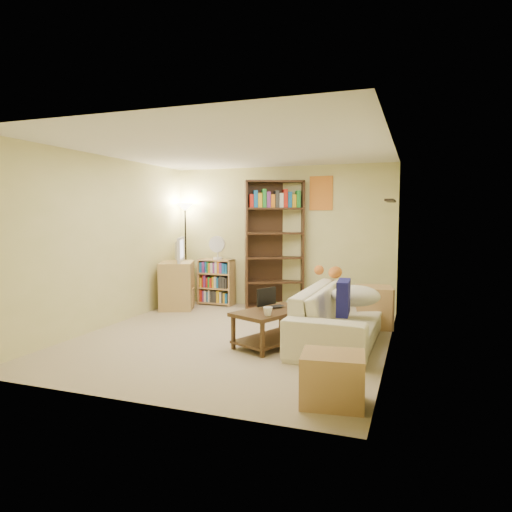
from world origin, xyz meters
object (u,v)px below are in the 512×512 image
at_px(television, 177,250).
at_px(tall_bookshelf, 274,242).
at_px(end_cabinet, 333,379).
at_px(short_bookshelf, 216,282).
at_px(sofa, 341,314).
at_px(tv_stand, 177,285).
at_px(laptop, 275,308).
at_px(desk_fan, 217,247).
at_px(floor_lamp, 185,224).
at_px(mug, 268,311).
at_px(coffee_table, 272,322).
at_px(side_table, 374,307).
at_px(tabby_cat, 332,272).

distance_m(television, tall_bookshelf, 1.73).
bearing_deg(television, end_cabinet, -156.09).
xyz_separation_m(short_bookshelf, end_cabinet, (2.83, -3.75, -0.20)).
height_order(sofa, tv_stand, tv_stand).
bearing_deg(laptop, short_bookshelf, 79.24).
distance_m(sofa, end_cabinet, 2.10).
distance_m(desk_fan, end_cabinet, 4.71).
distance_m(television, desk_fan, 0.74).
bearing_deg(tall_bookshelf, floor_lamp, 155.52).
bearing_deg(television, tv_stand, -0.00).
bearing_deg(laptop, floor_lamp, 87.75).
distance_m(mug, end_cabinet, 1.57).
xyz_separation_m(coffee_table, side_table, (1.11, 1.43, -0.00)).
height_order(short_bookshelf, end_cabinet, short_bookshelf).
xyz_separation_m(floor_lamp, end_cabinet, (3.45, -3.75, -1.27)).
relative_size(mug, tall_bookshelf, 0.07).
bearing_deg(sofa, coffee_table, 125.86).
xyz_separation_m(laptop, desk_fan, (-1.75, 2.08, 0.61)).
distance_m(mug, television, 3.17).
xyz_separation_m(sofa, desk_fan, (-2.52, 1.62, 0.73)).
relative_size(television, floor_lamp, 0.39).
xyz_separation_m(coffee_table, short_bookshelf, (-1.79, 2.20, 0.12)).
bearing_deg(floor_lamp, short_bookshelf, 0.00).
xyz_separation_m(sofa, tv_stand, (-3.09, 1.15, 0.07)).
xyz_separation_m(tabby_cat, desk_fan, (-2.23, 0.71, 0.29)).
bearing_deg(sofa, end_cabinet, -171.65).
distance_m(short_bookshelf, side_table, 3.00).
height_order(tall_bookshelf, floor_lamp, tall_bookshelf).
height_order(short_bookshelf, side_table, short_bookshelf).
bearing_deg(laptop, tall_bookshelf, 56.71).
distance_m(tabby_cat, short_bookshelf, 2.42).
bearing_deg(tabby_cat, side_table, -2.06).
xyz_separation_m(tabby_cat, short_bookshelf, (-2.28, 0.75, -0.37)).
relative_size(sofa, short_bookshelf, 2.84).
bearing_deg(coffee_table, mug, -57.77).
bearing_deg(side_table, television, 175.75).
bearing_deg(sofa, television, 70.73).
height_order(tv_stand, side_table, tv_stand).
relative_size(short_bookshelf, floor_lamp, 0.45).
relative_size(tabby_cat, end_cabinet, 1.01).
relative_size(side_table, end_cabinet, 1.11).
relative_size(mug, side_table, 0.25).
bearing_deg(desk_fan, tv_stand, -140.32).
distance_m(sofa, laptop, 0.90).
relative_size(floor_lamp, end_cabinet, 3.48).
bearing_deg(tall_bookshelf, tv_stand, 173.00).
bearing_deg(laptop, coffee_table, -145.97).
xyz_separation_m(television, tall_bookshelf, (1.64, 0.52, 0.14)).
bearing_deg(side_table, laptop, -129.22).
relative_size(laptop, end_cabinet, 0.66).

